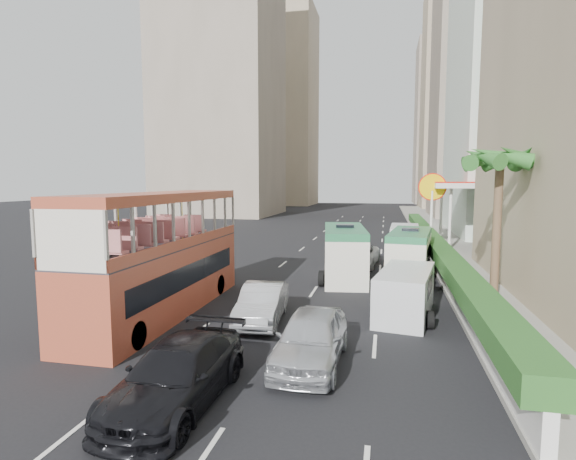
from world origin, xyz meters
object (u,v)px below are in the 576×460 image
(minibus_near, at_px, (344,253))
(panel_van_near, at_px, (405,293))
(double_decker_bus, at_px, (162,254))
(minibus_far, at_px, (410,255))
(car_silver_lane_b, at_px, (311,364))
(car_silver_lane_a, at_px, (262,321))
(panel_van_far, at_px, (404,239))
(car_black, at_px, (178,404))
(palm_tree, at_px, (497,231))
(van_asset, at_px, (358,266))
(shell_station, at_px, (470,215))

(minibus_near, height_order, panel_van_near, minibus_near)
(double_decker_bus, height_order, minibus_far, double_decker_bus)
(double_decker_bus, bearing_deg, car_silver_lane_b, -29.46)
(car_silver_lane_a, distance_m, minibus_far, 11.36)
(car_silver_lane_b, xyz_separation_m, panel_van_near, (2.98, 5.70, 0.96))
(double_decker_bus, xyz_separation_m, minibus_far, (10.46, 9.28, -1.17))
(panel_van_far, bearing_deg, minibus_far, -87.95)
(minibus_far, bearing_deg, car_silver_lane_b, -97.41)
(car_black, height_order, palm_tree, palm_tree)
(car_silver_lane_b, relative_size, minibus_far, 0.77)
(double_decker_bus, distance_m, car_black, 8.56)
(car_black, distance_m, minibus_near, 15.84)
(car_silver_lane_b, xyz_separation_m, van_asset, (0.44, 16.43, 0.00))
(car_black, distance_m, panel_van_far, 26.69)
(car_silver_lane_a, bearing_deg, shell_station, 58.16)
(minibus_far, relative_size, panel_van_far, 1.18)
(car_black, xyz_separation_m, minibus_near, (2.71, 15.54, 1.46))
(car_black, bearing_deg, car_silver_lane_a, 89.20)
(car_silver_lane_b, bearing_deg, shell_station, 72.49)
(shell_station, bearing_deg, panel_van_far, -142.59)
(car_silver_lane_b, xyz_separation_m, car_black, (-2.83, -3.14, 0.00))
(car_silver_lane_b, bearing_deg, van_asset, 89.56)
(car_black, relative_size, panel_van_near, 1.09)
(van_asset, height_order, panel_van_near, panel_van_near)
(palm_tree, xyz_separation_m, shell_station, (2.20, 19.00, -0.63))
(van_asset, relative_size, minibus_far, 0.82)
(car_silver_lane_a, distance_m, car_silver_lane_b, 4.50)
(car_silver_lane_a, bearing_deg, van_asset, 71.47)
(car_silver_lane_b, xyz_separation_m, minibus_near, (-0.12, 12.39, 1.46))
(double_decker_bus, bearing_deg, shell_station, 55.18)
(car_silver_lane_a, xyz_separation_m, panel_van_far, (6.16, 19.04, 1.05))
(double_decker_bus, distance_m, van_asset, 14.74)
(shell_station, bearing_deg, panel_van_near, -105.97)
(palm_tree, bearing_deg, car_black, -131.22)
(car_silver_lane_b, bearing_deg, car_black, -130.93)
(van_asset, height_order, minibus_near, minibus_near)
(double_decker_bus, height_order, car_silver_lane_b, double_decker_bus)
(shell_station, bearing_deg, car_black, -111.58)
(car_silver_lane_a, relative_size, van_asset, 0.88)
(car_silver_lane_b, relative_size, van_asset, 0.94)
(van_asset, distance_m, minibus_far, 4.67)
(double_decker_bus, xyz_separation_m, car_silver_lane_a, (4.38, -0.22, -2.53))
(panel_van_near, bearing_deg, car_black, -113.83)
(car_black, distance_m, shell_station, 32.45)
(double_decker_bus, distance_m, car_silver_lane_a, 5.06)
(minibus_near, xyz_separation_m, minibus_far, (3.64, 0.80, -0.10))
(car_silver_lane_b, bearing_deg, car_silver_lane_a, 125.83)
(double_decker_bus, bearing_deg, panel_van_near, 10.14)
(minibus_far, height_order, panel_van_near, minibus_far)
(double_decker_bus, relative_size, palm_tree, 1.72)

